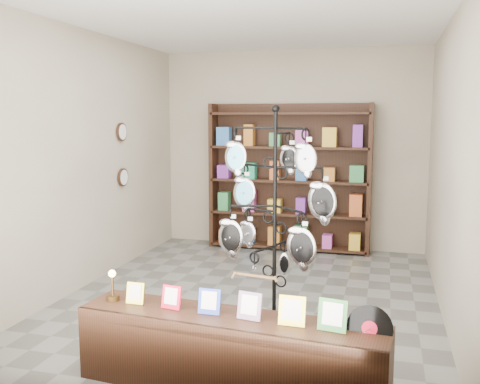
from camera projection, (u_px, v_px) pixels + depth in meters
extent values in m
plane|color=slate|center=(252.00, 296.00, 5.98)|extent=(5.00, 5.00, 0.00)
plane|color=#B1A68F|center=(292.00, 150.00, 8.17)|extent=(4.00, 0.00, 4.00)
plane|color=#B1A68F|center=(156.00, 194.00, 3.39)|extent=(4.00, 0.00, 4.00)
plane|color=#B1A68F|center=(88.00, 159.00, 6.30)|extent=(0.00, 5.00, 5.00)
plane|color=#B1A68F|center=(449.00, 167.00, 5.25)|extent=(0.00, 5.00, 5.00)
plane|color=white|center=(252.00, 19.00, 5.58)|extent=(5.00, 5.00, 0.00)
cylinder|color=black|center=(274.00, 336.00, 4.84)|extent=(0.52, 0.52, 0.03)
cylinder|color=black|center=(275.00, 228.00, 4.71)|extent=(0.04, 0.04, 2.04)
sphere|color=black|center=(276.00, 108.00, 4.57)|extent=(0.07, 0.07, 0.07)
ellipsoid|color=silver|center=(284.00, 264.00, 4.94)|extent=(0.11, 0.06, 0.21)
cube|color=tan|center=(254.00, 276.00, 4.53)|extent=(0.39, 0.08, 0.04)
cube|color=black|center=(229.00, 353.00, 3.88)|extent=(2.31, 0.67, 0.56)
cube|color=yellow|center=(136.00, 293.00, 4.10)|extent=(0.15, 0.06, 0.17)
cube|color=red|center=(171.00, 297.00, 4.00)|extent=(0.16, 0.07, 0.18)
cube|color=#263FA5|center=(209.00, 301.00, 3.89)|extent=(0.17, 0.07, 0.19)
cube|color=#E54C33|center=(250.00, 306.00, 3.78)|extent=(0.18, 0.07, 0.20)
cube|color=yellow|center=(292.00, 311.00, 3.67)|extent=(0.19, 0.08, 0.21)
cube|color=#337233|center=(333.00, 315.00, 3.57)|extent=(0.20, 0.08, 0.22)
cylinder|color=black|center=(369.00, 328.00, 3.55)|extent=(0.32, 0.10, 0.30)
cylinder|color=red|center=(369.00, 329.00, 3.55)|extent=(0.11, 0.04, 0.10)
cylinder|color=#462E14|center=(113.00, 298.00, 4.18)|extent=(0.10, 0.10, 0.04)
cylinder|color=#462E14|center=(112.00, 286.00, 4.17)|extent=(0.02, 0.02, 0.14)
sphere|color=#FFBF59|center=(112.00, 274.00, 4.16)|extent=(0.06, 0.06, 0.06)
cube|color=black|center=(291.00, 176.00, 8.16)|extent=(2.40, 0.04, 2.20)
cube|color=black|center=(214.00, 175.00, 8.32)|extent=(0.06, 0.36, 2.20)
cube|color=black|center=(370.00, 180.00, 7.70)|extent=(0.06, 0.36, 2.20)
cube|color=black|center=(288.00, 246.00, 8.15)|extent=(2.36, 0.36, 0.04)
cube|color=black|center=(288.00, 213.00, 8.09)|extent=(2.36, 0.36, 0.03)
cube|color=black|center=(289.00, 181.00, 8.02)|extent=(2.36, 0.36, 0.04)
cube|color=black|center=(289.00, 147.00, 7.95)|extent=(2.36, 0.36, 0.04)
cube|color=black|center=(290.00, 113.00, 7.88)|extent=(2.36, 0.36, 0.04)
cylinder|color=black|center=(122.00, 132.00, 7.02)|extent=(0.03, 0.24, 0.24)
cylinder|color=black|center=(123.00, 177.00, 7.10)|extent=(0.03, 0.24, 0.24)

